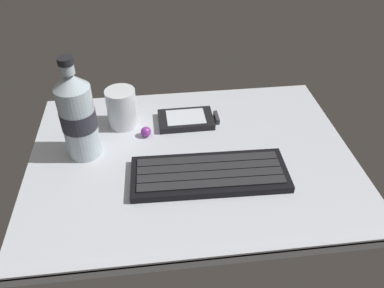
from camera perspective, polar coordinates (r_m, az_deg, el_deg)
ground_plane at (r=77.31cm, az=0.02°, el=-2.40°), size 64.00×48.00×2.80cm
keyboard at (r=71.81cm, az=2.62°, el=-4.44°), size 29.31×11.86×1.70cm
handheld_device at (r=85.46cm, az=-0.48°, el=3.67°), size 12.85×7.70×1.50cm
juice_cup at (r=84.37cm, az=-10.31°, el=5.07°), size 6.40×6.40×8.50cm
water_bottle at (r=75.25cm, az=-16.54°, el=4.07°), size 6.73×6.73×20.80cm
trackball_mouse at (r=81.75cm, az=-6.83°, el=1.81°), size 2.20×2.20×2.20cm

